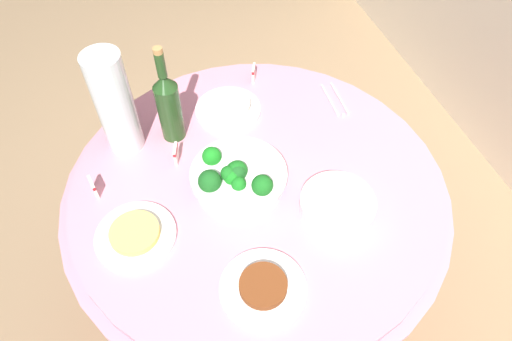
# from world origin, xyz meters

# --- Properties ---
(ground_plane) EXTENTS (6.00, 6.00, 0.00)m
(ground_plane) POSITION_xyz_m (0.00, 0.00, 0.00)
(ground_plane) COLOR #9E7F5B
(buffet_table) EXTENTS (1.16, 1.16, 0.74)m
(buffet_table) POSITION_xyz_m (0.00, 0.00, 0.38)
(buffet_table) COLOR maroon
(buffet_table) RESTS_ON ground_plane
(broccoli_bowl) EXTENTS (0.28, 0.28, 0.11)m
(broccoli_bowl) POSITION_xyz_m (0.01, -0.06, 0.78)
(broccoli_bowl) COLOR white
(broccoli_bowl) RESTS_ON buffet_table
(plate_stack) EXTENTS (0.21, 0.21, 0.05)m
(plate_stack) POSITION_xyz_m (0.17, 0.18, 0.77)
(plate_stack) COLOR white
(plate_stack) RESTS_ON buffet_table
(wine_bottle) EXTENTS (0.07, 0.07, 0.34)m
(wine_bottle) POSITION_xyz_m (-0.26, -0.19, 0.87)
(wine_bottle) COLOR #1F421A
(wine_bottle) RESTS_ON buffet_table
(decorative_fruit_vase) EXTENTS (0.11, 0.11, 0.34)m
(decorative_fruit_vase) POSITION_xyz_m (-0.27, -0.34, 0.89)
(decorative_fruit_vase) COLOR silver
(decorative_fruit_vase) RESTS_ON buffet_table
(serving_tongs) EXTENTS (0.17, 0.05, 0.01)m
(serving_tongs) POSITION_xyz_m (-0.25, 0.36, 0.74)
(serving_tongs) COLOR silver
(serving_tongs) RESTS_ON buffet_table
(food_plate_stir_fry) EXTENTS (0.22, 0.22, 0.03)m
(food_plate_stir_fry) POSITION_xyz_m (0.33, -0.09, 0.75)
(food_plate_stir_fry) COLOR white
(food_plate_stir_fry) RESTS_ON buffet_table
(food_plate_rice) EXTENTS (0.22, 0.22, 0.04)m
(food_plate_rice) POSITION_xyz_m (-0.31, -0.00, 0.76)
(food_plate_rice) COLOR white
(food_plate_rice) RESTS_ON buffet_table
(food_plate_noodles) EXTENTS (0.22, 0.22, 0.03)m
(food_plate_noodles) POSITION_xyz_m (0.08, -0.37, 0.75)
(food_plate_noodles) COLOR white
(food_plate_noodles) RESTS_ON buffet_table
(label_placard_front) EXTENTS (0.05, 0.03, 0.05)m
(label_placard_front) POSITION_xyz_m (-0.44, 0.13, 0.77)
(label_placard_front) COLOR white
(label_placard_front) RESTS_ON buffet_table
(label_placard_mid) EXTENTS (0.05, 0.02, 0.05)m
(label_placard_mid) POSITION_xyz_m (-0.10, -0.46, 0.77)
(label_placard_mid) COLOR white
(label_placard_mid) RESTS_ON buffet_table
(label_placard_rear) EXTENTS (0.05, 0.02, 0.05)m
(label_placard_rear) POSITION_xyz_m (-0.15, -0.21, 0.77)
(label_placard_rear) COLOR white
(label_placard_rear) RESTS_ON buffet_table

